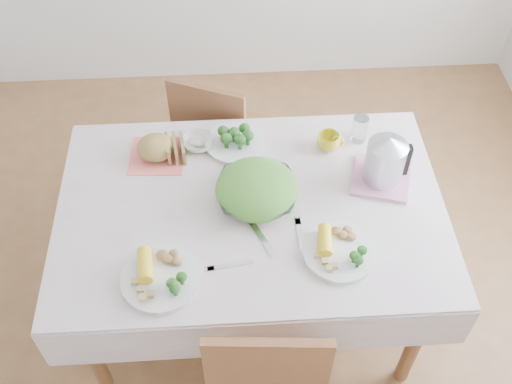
{
  "coord_description": "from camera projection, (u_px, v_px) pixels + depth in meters",
  "views": [
    {
      "loc": [
        -0.07,
        -1.47,
        2.55
      ],
      "look_at": [
        0.02,
        0.02,
        0.82
      ],
      "focal_mm": 42.0,
      "sensor_mm": 36.0,
      "label": 1
    }
  ],
  "objects": [
    {
      "name": "fruit_bowl",
      "position": [
        198.0,
        143.0,
        2.51
      ],
      "size": [
        0.17,
        0.17,
        0.04
      ],
      "primitive_type": "imported",
      "rotation": [
        0.0,
        0.0,
        0.32
      ],
      "color": "white",
      "rests_on": "tablecloth"
    },
    {
      "name": "electric_kettle",
      "position": [
        385.0,
        159.0,
        2.31
      ],
      "size": [
        0.2,
        0.2,
        0.22
      ],
      "primitive_type": "cylinder",
      "rotation": [
        0.0,
        0.0,
        -0.38
      ],
      "color": "#B2B5BA",
      "rests_on": "pink_tray"
    },
    {
      "name": "dinner_plate_left",
      "position": [
        161.0,
        278.0,
        2.09
      ],
      "size": [
        0.35,
        0.35,
        0.02
      ],
      "primitive_type": "cylinder",
      "rotation": [
        0.0,
        0.0,
        -0.26
      ],
      "color": "white",
      "rests_on": "tablecloth"
    },
    {
      "name": "fork_left",
      "position": [
        262.0,
        238.0,
        2.21
      ],
      "size": [
        0.11,
        0.19,
        0.0
      ],
      "primitive_type": "cube",
      "rotation": [
        0.0,
        0.0,
        0.43
      ],
      "color": "silver",
      "rests_on": "tablecloth"
    },
    {
      "name": "napkin",
      "position": [
        157.0,
        156.0,
        2.49
      ],
      "size": [
        0.24,
        0.24,
        0.0
      ],
      "primitive_type": "cube",
      "rotation": [
        0.0,
        0.0,
        -0.06
      ],
      "color": "#EC695D",
      "rests_on": "tablecloth"
    },
    {
      "name": "tablecloth",
      "position": [
        251.0,
        207.0,
        2.32
      ],
      "size": [
        1.5,
        1.0,
        0.01
      ],
      "primitive_type": "cube",
      "color": "silver",
      "rests_on": "dining_table"
    },
    {
      "name": "knife",
      "position": [
        230.0,
        265.0,
        2.13
      ],
      "size": [
        0.17,
        0.04,
        0.0
      ],
      "primitive_type": "cube",
      "rotation": [
        0.0,
        0.0,
        1.72
      ],
      "color": "silver",
      "rests_on": "tablecloth"
    },
    {
      "name": "glass_tumbler",
      "position": [
        360.0,
        128.0,
        2.51
      ],
      "size": [
        0.07,
        0.07,
        0.12
      ],
      "primitive_type": "cylinder",
      "rotation": [
        0.0,
        0.0,
        0.16
      ],
      "color": "white",
      "rests_on": "tablecloth"
    },
    {
      "name": "pink_tray",
      "position": [
        381.0,
        178.0,
        2.4
      ],
      "size": [
        0.28,
        0.28,
        0.02
      ],
      "primitive_type": "cube",
      "rotation": [
        0.0,
        0.0,
        -0.3
      ],
      "color": "pink",
      "rests_on": "tablecloth"
    },
    {
      "name": "floor",
      "position": [
        252.0,
        306.0,
        2.89
      ],
      "size": [
        3.6,
        3.6,
        0.0
      ],
      "primitive_type": "plane",
      "color": "brown",
      "rests_on": "ground"
    },
    {
      "name": "dining_table",
      "position": [
        252.0,
        262.0,
        2.61
      ],
      "size": [
        1.4,
        0.9,
        0.75
      ],
      "primitive_type": "cube",
      "color": "brown",
      "rests_on": "floor"
    },
    {
      "name": "dinner_plate_right",
      "position": [
        339.0,
        252.0,
        2.16
      ],
      "size": [
        0.36,
        0.36,
        0.02
      ],
      "primitive_type": "cylinder",
      "rotation": [
        0.0,
        0.0,
        -0.47
      ],
      "color": "white",
      "rests_on": "tablecloth"
    },
    {
      "name": "chair_far",
      "position": [
        223.0,
        129.0,
        3.03
      ],
      "size": [
        0.51,
        0.51,
        0.87
      ],
      "primitive_type": "cube",
      "rotation": [
        0.0,
        0.0,
        2.74
      ],
      "color": "brown",
      "rests_on": "floor"
    },
    {
      "name": "salad_bowl",
      "position": [
        257.0,
        194.0,
        2.31
      ],
      "size": [
        0.31,
        0.31,
        0.07
      ],
      "primitive_type": "imported",
      "rotation": [
        0.0,
        0.0,
        -0.03
      ],
      "color": "white",
      "rests_on": "tablecloth"
    },
    {
      "name": "yellow_mug",
      "position": [
        328.0,
        142.0,
        2.49
      ],
      "size": [
        0.12,
        0.12,
        0.08
      ],
      "primitive_type": "imported",
      "rotation": [
        0.0,
        0.0,
        -0.31
      ],
      "color": "yellow",
      "rests_on": "tablecloth"
    },
    {
      "name": "bread_loaf",
      "position": [
        156.0,
        146.0,
        2.45
      ],
      "size": [
        0.17,
        0.16,
        0.09
      ],
      "primitive_type": "ellipsoid",
      "rotation": [
        0.0,
        0.0,
        0.09
      ],
      "color": "olive",
      "rests_on": "napkin"
    },
    {
      "name": "fork_right",
      "position": [
        301.0,
        239.0,
        2.21
      ],
      "size": [
        0.03,
        0.19,
        0.0
      ],
      "primitive_type": "cube",
      "rotation": [
        0.0,
        0.0,
        0.04
      ],
      "color": "silver",
      "rests_on": "tablecloth"
    },
    {
      "name": "broccoli_plate",
      "position": [
        234.0,
        143.0,
        2.53
      ],
      "size": [
        0.3,
        0.3,
        0.02
      ],
      "primitive_type": "cylinder",
      "rotation": [
        0.0,
        0.0,
        0.19
      ],
      "color": "beige",
      "rests_on": "tablecloth"
    }
  ]
}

